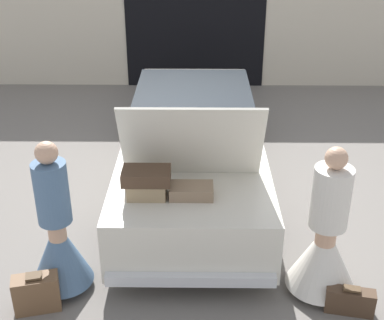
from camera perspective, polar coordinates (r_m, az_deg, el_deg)
The scene contains 7 objects.
ground_plane at distance 7.61m, azimuth 0.12°, elevation -2.08°, with size 40.00×40.00×0.00m, color slate.
garage_wall_back at distance 11.06m, azimuth 0.35°, elevation 14.93°, with size 12.00×0.14×2.80m.
car at distance 7.35m, azimuth 0.11°, elevation 2.02°, with size 1.81×5.06×1.80m.
person_left at distance 5.53m, azimuth -14.08°, elevation -8.17°, with size 0.63×0.63×1.65m.
person_right at distance 5.48m, azimuth 13.97°, elevation -8.66°, with size 0.70×0.70×1.62m.
suitcase_beside_left_person at distance 5.55m, azimuth -16.24°, elevation -13.46°, with size 0.47×0.30×0.41m.
suitcase_beside_right_person at distance 5.56m, azimuth 16.48°, elevation -14.21°, with size 0.48×0.23×0.30m.
Camera 1 is at (0.06, -6.65, 3.69)m, focal length 50.00 mm.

